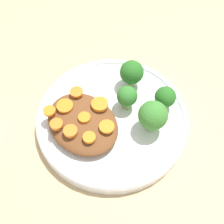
% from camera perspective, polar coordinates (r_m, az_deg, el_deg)
% --- Properties ---
extents(ground_plane, '(4.00, 4.00, 0.00)m').
position_cam_1_polar(ground_plane, '(0.54, 0.00, -1.95)').
color(ground_plane, tan).
extents(plate, '(0.26, 0.26, 0.02)m').
position_cam_1_polar(plate, '(0.53, 0.00, -1.25)').
color(plate, white).
rests_on(plate, ground_plane).
extents(stew_mound, '(0.13, 0.10, 0.03)m').
position_cam_1_polar(stew_mound, '(0.50, -5.40, -2.02)').
color(stew_mound, brown).
rests_on(stew_mound, plate).
extents(broccoli_floret_0, '(0.04, 0.04, 0.05)m').
position_cam_1_polar(broccoli_floret_0, '(0.54, 3.62, 7.19)').
color(broccoli_floret_0, '#7FA85B').
rests_on(broccoli_floret_0, plate).
extents(broccoli_floret_1, '(0.05, 0.05, 0.06)m').
position_cam_1_polar(broccoli_floret_1, '(0.49, 7.49, -0.70)').
color(broccoli_floret_1, '#7FA85B').
rests_on(broccoli_floret_1, plate).
extents(broccoli_floret_2, '(0.03, 0.03, 0.05)m').
position_cam_1_polar(broccoli_floret_2, '(0.51, 2.93, 2.65)').
color(broccoli_floret_2, '#7FA85B').
rests_on(broccoli_floret_2, plate).
extents(broccoli_floret_3, '(0.04, 0.04, 0.05)m').
position_cam_1_polar(broccoli_floret_3, '(0.52, 9.69, 2.62)').
color(broccoli_floret_3, '#759E51').
rests_on(broccoli_floret_3, plate).
extents(carrot_slice_0, '(0.03, 0.03, 0.00)m').
position_cam_1_polar(carrot_slice_0, '(0.51, -8.61, 1.10)').
color(carrot_slice_0, orange).
rests_on(carrot_slice_0, stew_mound).
extents(carrot_slice_1, '(0.02, 0.02, 0.01)m').
position_cam_1_polar(carrot_slice_1, '(0.47, -4.19, -4.65)').
color(carrot_slice_1, orange).
rests_on(carrot_slice_1, stew_mound).
extents(carrot_slice_2, '(0.02, 0.02, 0.01)m').
position_cam_1_polar(carrot_slice_2, '(0.51, -11.37, 0.19)').
color(carrot_slice_2, orange).
rests_on(carrot_slice_2, stew_mound).
extents(carrot_slice_3, '(0.02, 0.02, 0.01)m').
position_cam_1_polar(carrot_slice_3, '(0.49, -5.08, -1.02)').
color(carrot_slice_3, orange).
rests_on(carrot_slice_3, stew_mound).
extents(carrot_slice_4, '(0.02, 0.02, 0.01)m').
position_cam_1_polar(carrot_slice_4, '(0.48, -7.61, -3.50)').
color(carrot_slice_4, orange).
rests_on(carrot_slice_4, stew_mound).
extents(carrot_slice_5, '(0.02, 0.02, 0.01)m').
position_cam_1_polar(carrot_slice_5, '(0.49, -10.09, -2.22)').
color(carrot_slice_5, orange).
rests_on(carrot_slice_5, stew_mound).
extents(carrot_slice_6, '(0.03, 0.03, 0.01)m').
position_cam_1_polar(carrot_slice_6, '(0.50, -2.25, 1.41)').
color(carrot_slice_6, orange).
rests_on(carrot_slice_6, stew_mound).
extents(carrot_slice_7, '(0.02, 0.02, 0.00)m').
position_cam_1_polar(carrot_slice_7, '(0.52, -6.52, 3.63)').
color(carrot_slice_7, orange).
rests_on(carrot_slice_7, stew_mound).
extents(carrot_slice_8, '(0.02, 0.02, 0.00)m').
position_cam_1_polar(carrot_slice_8, '(0.48, -0.98, -2.70)').
color(carrot_slice_8, orange).
rests_on(carrot_slice_8, stew_mound).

